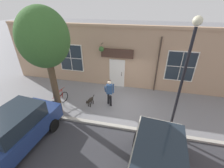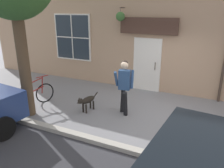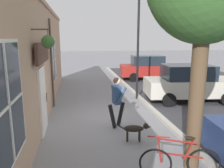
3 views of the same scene
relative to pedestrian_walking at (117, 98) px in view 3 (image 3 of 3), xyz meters
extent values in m
plane|color=gray|center=(-0.22, 0.78, -1.03)|extent=(90.00, 90.00, 0.00)
cube|color=#B2ADA3|center=(1.78, 0.78, -0.97)|extent=(0.20, 28.00, 0.12)
cube|color=tan|center=(-2.57, 0.78, 1.06)|extent=(0.30, 18.00, 4.19)
cube|color=white|center=(-2.40, 0.00, 0.02)|extent=(0.10, 1.10, 2.10)
cube|color=#232D38|center=(-2.37, 0.00, -0.03)|extent=(0.03, 0.90, 1.90)
cylinder|color=#47382D|center=(-2.31, 0.35, 0.02)|extent=(0.03, 0.03, 0.30)
cube|color=#4C3328|center=(-2.30, 0.00, 1.52)|extent=(0.08, 2.20, 0.60)
cylinder|color=#47382D|center=(-2.34, 2.71, 0.85)|extent=(0.09, 0.09, 3.77)
cylinder|color=#47382D|center=(-2.18, -1.00, 2.16)|extent=(0.44, 0.04, 0.04)
cylinder|color=#47382D|center=(-2.00, -1.00, 1.98)|extent=(0.01, 0.01, 0.34)
cone|color=#2D2823|center=(-2.00, -1.00, 1.76)|extent=(0.32, 0.32, 0.18)
sphere|color=#3D6B33|center=(-2.00, -1.00, 1.85)|extent=(0.34, 0.34, 0.34)
cube|color=white|center=(-2.40, -3.47, 0.92)|extent=(0.08, 1.82, 2.02)
cube|color=#232D38|center=(-2.37, -3.47, 0.92)|extent=(0.03, 1.70, 1.90)
cube|color=white|center=(-2.35, -3.47, 0.92)|extent=(0.04, 0.04, 1.90)
cube|color=white|center=(-2.35, -3.47, 0.92)|extent=(0.04, 1.70, 0.04)
cube|color=white|center=(-2.40, 4.14, 0.92)|extent=(0.08, 1.82, 2.02)
cube|color=#232D38|center=(-2.37, 4.14, 0.92)|extent=(0.03, 1.70, 1.90)
cube|color=white|center=(-2.35, 4.14, 0.92)|extent=(0.04, 0.04, 1.90)
cube|color=white|center=(-2.35, 4.14, 0.92)|extent=(0.04, 1.70, 0.04)
cylinder|color=black|center=(0.16, 0.11, -0.62)|extent=(0.32, 0.18, 0.83)
cylinder|color=black|center=(-0.17, -0.11, -0.62)|extent=(0.32, 0.18, 0.83)
cube|color=#2D4C7A|center=(0.00, 0.00, 0.09)|extent=(0.27, 0.37, 0.60)
sphere|color=beige|center=(0.02, 0.00, 0.55)|extent=(0.23, 0.23, 0.23)
sphere|color=black|center=(-0.01, 0.00, 0.57)|extent=(0.22, 0.22, 0.22)
cylinder|color=#2D4C7A|center=(-0.08, 0.22, 0.11)|extent=(0.17, 0.11, 0.57)
cylinder|color=#2D4C7A|center=(0.13, -0.21, 0.13)|extent=(0.34, 0.14, 0.52)
ellipsoid|color=black|center=(0.29, -1.12, -0.65)|extent=(0.62, 0.32, 0.20)
cylinder|color=black|center=(0.48, -1.09, -0.88)|extent=(0.06, 0.06, 0.30)
cylinder|color=black|center=(0.46, -1.22, -0.88)|extent=(0.06, 0.06, 0.30)
cylinder|color=black|center=(0.13, -1.03, -0.88)|extent=(0.06, 0.06, 0.30)
cylinder|color=black|center=(0.11, -1.16, -0.88)|extent=(0.06, 0.06, 0.30)
sphere|color=black|center=(0.64, -1.19, -0.57)|extent=(0.17, 0.17, 0.17)
cone|color=black|center=(0.75, -1.21, -0.59)|extent=(0.11, 0.11, 0.09)
cone|color=black|center=(0.64, -1.14, -0.49)|extent=(0.06, 0.06, 0.07)
cone|color=black|center=(0.63, -1.23, -0.49)|extent=(0.06, 0.06, 0.07)
cylinder|color=black|center=(-0.08, -1.05, -0.60)|extent=(0.21, 0.07, 0.14)
cylinder|color=brown|center=(1.28, -2.67, 0.63)|extent=(0.33, 0.33, 3.33)
torus|color=black|center=(0.31, -2.89, -0.70)|extent=(0.68, 0.25, 0.70)
torus|color=black|center=(1.33, -3.06, -0.70)|extent=(0.68, 0.25, 0.70)
cylinder|color=maroon|center=(0.82, -2.98, -0.50)|extent=(0.98, 0.20, 0.18)
cylinder|color=maroon|center=(1.00, -3.01, -0.36)|extent=(0.22, 0.07, 0.48)
cylinder|color=maroon|center=(0.77, -2.97, -0.18)|extent=(0.82, 0.17, 0.15)
cylinder|color=maroon|center=(0.38, -2.90, -0.38)|extent=(0.12, 0.05, 0.58)
cylinder|color=maroon|center=(0.35, -2.90, -0.08)|extent=(0.45, 0.16, 0.03)
ellipsoid|color=black|center=(1.00, -3.01, -0.10)|extent=(0.26, 0.14, 0.09)
cube|color=beige|center=(4.11, 2.55, -0.34)|extent=(4.46, 2.20, 0.76)
cube|color=#1E2833|center=(3.89, 2.58, 0.38)|extent=(2.38, 1.77, 0.68)
cylinder|color=black|center=(5.52, 3.29, -0.72)|extent=(0.64, 0.24, 0.62)
cylinder|color=black|center=(2.87, 3.57, -0.72)|extent=(0.64, 0.24, 0.62)
cylinder|color=black|center=(2.69, 1.82, -0.72)|extent=(0.64, 0.24, 0.62)
cube|color=maroon|center=(4.04, 8.32, -0.34)|extent=(4.46, 2.20, 0.76)
cube|color=#1E2833|center=(3.83, 8.34, 0.38)|extent=(2.38, 1.77, 0.68)
cylinder|color=black|center=(5.46, 9.06, -0.72)|extent=(0.64, 0.24, 0.62)
cylinder|color=black|center=(5.28, 7.31, -0.72)|extent=(0.64, 0.24, 0.62)
cylinder|color=black|center=(2.81, 9.33, -0.72)|extent=(0.64, 0.24, 0.62)
cylinder|color=black|center=(2.62, 7.58, -0.72)|extent=(0.64, 0.24, 0.62)
cylinder|color=black|center=(1.65, 3.33, 1.43)|extent=(0.11, 0.11, 4.91)
camera|label=1|loc=(7.28, 1.76, 4.63)|focal=24.00mm
camera|label=2|loc=(5.82, 2.30, 2.10)|focal=35.00mm
camera|label=3|loc=(-1.30, -6.91, 1.93)|focal=35.00mm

